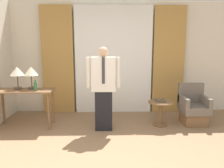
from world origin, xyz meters
TOP-DOWN VIEW (x-y plane):
  - wall_back at (0.00, 3.04)m, footprint 10.00×0.06m
  - curtain_sheer_center at (0.00, 2.91)m, footprint 1.85×0.06m
  - curtain_drape_left at (-1.35, 2.91)m, footprint 0.76×0.06m
  - curtain_drape_right at (1.35, 2.91)m, footprint 0.76×0.06m
  - desk at (-1.83, 1.93)m, footprint 1.17×0.48m
  - table_lamp_left at (-1.97, 2.01)m, footprint 0.29×0.29m
  - table_lamp_right at (-1.69, 2.01)m, footprint 0.29×0.29m
  - bottle_near_edge at (-1.56, 1.83)m, footprint 0.06×0.06m
  - person at (-0.23, 1.73)m, footprint 0.66×0.22m
  - armchair at (1.67, 2.03)m, footprint 0.54×0.55m
  - side_table at (0.94, 1.93)m, footprint 0.51×0.51m
  - book at (0.94, 1.95)m, footprint 0.20×0.22m

SIDE VIEW (x-z plane):
  - armchair at x=1.67m, z-range -0.10..0.75m
  - side_table at x=0.94m, z-range 0.09..0.61m
  - book at x=0.94m, z-range 0.52..0.55m
  - desk at x=-1.83m, z-range 0.25..1.02m
  - bottle_near_edge at x=-1.56m, z-range 0.75..0.97m
  - person at x=-0.23m, z-range 0.06..1.69m
  - table_lamp_left at x=-1.97m, z-range 0.89..1.35m
  - table_lamp_right at x=-1.69m, z-range 0.89..1.35m
  - curtain_sheer_center at x=0.00m, z-range 0.00..2.58m
  - curtain_drape_left at x=-1.35m, z-range 0.00..2.58m
  - curtain_drape_right at x=1.35m, z-range 0.00..2.58m
  - wall_back at x=0.00m, z-range 0.00..2.70m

